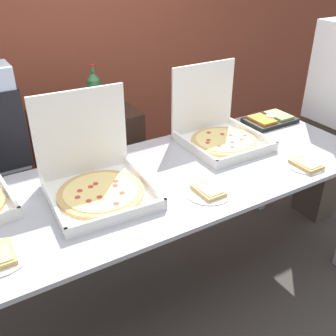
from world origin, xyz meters
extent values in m
plane|color=#423D38|center=(0.00, 0.00, 0.00)|extent=(16.00, 16.00, 0.00)
cube|color=brown|center=(0.00, 1.70, 1.40)|extent=(10.00, 0.06, 2.80)
cube|color=#A8AAB2|center=(0.00, 0.00, 0.89)|extent=(2.50, 0.93, 0.02)
cube|color=#A8AAB2|center=(1.20, 0.41, 0.44)|extent=(0.06, 0.06, 0.88)
cube|color=white|center=(-0.40, -0.01, 0.91)|extent=(0.52, 0.52, 0.02)
cube|color=white|center=(-0.42, -0.25, 0.94)|extent=(0.50, 0.04, 0.04)
cube|color=white|center=(-0.64, 0.00, 0.94)|extent=(0.04, 0.50, 0.04)
cube|color=white|center=(-0.16, -0.03, 0.94)|extent=(0.04, 0.50, 0.04)
cube|color=white|center=(-0.39, 0.24, 1.16)|extent=(0.50, 0.04, 0.47)
cylinder|color=tan|center=(-0.40, -0.01, 0.93)|extent=(0.44, 0.44, 0.02)
cylinder|color=#F4D67F|center=(-0.40, -0.01, 0.94)|extent=(0.38, 0.38, 0.00)
cylinder|color=#C13D2D|center=(-0.32, -0.01, 0.94)|extent=(0.03, 0.03, 0.00)
cylinder|color=#C13D2D|center=(-0.30, 0.03, 0.94)|extent=(0.03, 0.03, 0.00)
cylinder|color=#C13D2D|center=(-0.40, 0.06, 0.94)|extent=(0.03, 0.03, 0.00)
cylinder|color=#C13D2D|center=(-0.43, 0.05, 0.94)|extent=(0.03, 0.03, 0.00)
cylinder|color=#C13D2D|center=(-0.49, 0.04, 0.94)|extent=(0.03, 0.03, 0.00)
cylinder|color=#C13D2D|center=(-0.52, -0.01, 0.94)|extent=(0.03, 0.03, 0.00)
cylinder|color=#C13D2D|center=(-0.49, -0.07, 0.94)|extent=(0.03, 0.03, 0.00)
cylinder|color=#C13D2D|center=(-0.43, -0.06, 0.94)|extent=(0.03, 0.03, 0.00)
cylinder|color=#C13D2D|center=(-0.38, -0.16, 0.94)|extent=(0.03, 0.03, 0.00)
cylinder|color=#C13D2D|center=(-0.32, -0.09, 0.94)|extent=(0.03, 0.03, 0.00)
cube|color=white|center=(0.51, 0.15, 0.91)|extent=(0.48, 0.48, 0.02)
cube|color=white|center=(0.51, -0.08, 0.94)|extent=(0.48, 0.02, 0.04)
cube|color=white|center=(0.28, 0.15, 0.94)|extent=(0.02, 0.48, 0.04)
cube|color=white|center=(0.74, 0.15, 0.94)|extent=(0.02, 0.48, 0.04)
cube|color=white|center=(0.51, 0.40, 1.15)|extent=(0.48, 0.02, 0.45)
cylinder|color=tan|center=(0.51, 0.15, 0.93)|extent=(0.42, 0.42, 0.02)
cylinder|color=#F4D67F|center=(0.51, 0.15, 0.94)|extent=(0.36, 0.36, 0.00)
cylinder|color=#C13D2D|center=(0.66, 0.12, 0.94)|extent=(0.03, 0.03, 0.00)
cylinder|color=#C13D2D|center=(0.58, 0.18, 0.94)|extent=(0.03, 0.03, 0.00)
cylinder|color=#C13D2D|center=(0.54, 0.21, 0.94)|extent=(0.03, 0.03, 0.00)
cylinder|color=#C13D2D|center=(0.48, 0.28, 0.94)|extent=(0.03, 0.03, 0.00)
cylinder|color=#C13D2D|center=(0.41, 0.19, 0.94)|extent=(0.03, 0.03, 0.00)
cylinder|color=#C13D2D|center=(0.39, 0.16, 0.94)|extent=(0.03, 0.03, 0.00)
cylinder|color=#C13D2D|center=(0.42, 0.08, 0.94)|extent=(0.03, 0.03, 0.00)
cylinder|color=#C13D2D|center=(0.48, 0.03, 0.94)|extent=(0.03, 0.03, 0.00)
cylinder|color=#C13D2D|center=(0.52, 0.09, 0.94)|extent=(0.03, 0.03, 0.00)
cylinder|color=#C13D2D|center=(0.60, 0.09, 0.94)|extent=(0.03, 0.03, 0.00)
cube|color=white|center=(-0.81, 0.22, 0.94)|extent=(0.04, 0.42, 0.04)
cylinder|color=white|center=(0.74, -0.32, 0.90)|extent=(0.20, 0.20, 0.01)
cube|color=tan|center=(0.74, -0.32, 0.92)|extent=(0.12, 0.17, 0.02)
cube|color=#F4D67F|center=(0.74, -0.33, 0.93)|extent=(0.09, 0.12, 0.01)
cylinder|color=white|center=(0.09, -0.26, 0.90)|extent=(0.24, 0.24, 0.01)
cube|color=tan|center=(0.09, -0.26, 0.92)|extent=(0.12, 0.17, 0.02)
cube|color=#F4D67F|center=(0.09, -0.27, 0.93)|extent=(0.09, 0.12, 0.01)
cube|color=black|center=(1.03, 0.28, 0.92)|extent=(0.36, 0.23, 0.03)
cube|color=orange|center=(0.95, 0.28, 0.94)|extent=(0.13, 0.19, 0.02)
cube|color=#8CC65B|center=(1.11, 0.28, 0.94)|extent=(0.13, 0.19, 0.02)
cylinder|color=white|center=(1.03, 0.28, 0.94)|extent=(0.07, 0.07, 0.02)
cube|color=black|center=(-0.11, 1.00, 0.48)|extent=(0.72, 0.54, 0.97)
cylinder|color=#2D6638|center=(-0.01, 1.01, 1.08)|extent=(0.10, 0.10, 0.22)
cone|color=#2D6638|center=(-0.01, 1.01, 1.22)|extent=(0.10, 0.10, 0.06)
cylinder|color=#2D6638|center=(-0.01, 1.01, 1.27)|extent=(0.03, 0.03, 0.04)
cylinder|color=red|center=(-0.01, 1.01, 1.29)|extent=(0.04, 0.04, 0.01)
cylinder|color=silver|center=(-0.28, 1.14, 1.03)|extent=(0.07, 0.07, 0.12)
cylinder|color=silver|center=(-0.28, 1.14, 1.09)|extent=(0.06, 0.06, 0.00)
cylinder|color=red|center=(-0.12, 1.02, 1.03)|extent=(0.07, 0.07, 0.12)
cylinder|color=silver|center=(-0.12, 1.02, 1.09)|extent=(0.06, 0.06, 0.00)
cube|color=slate|center=(-0.79, 0.80, 0.39)|extent=(0.28, 0.20, 0.79)
cube|color=#473D33|center=(1.54, 0.14, 0.42)|extent=(0.20, 0.28, 0.85)
camera|label=1|loc=(-0.97, -1.62, 2.01)|focal=42.00mm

